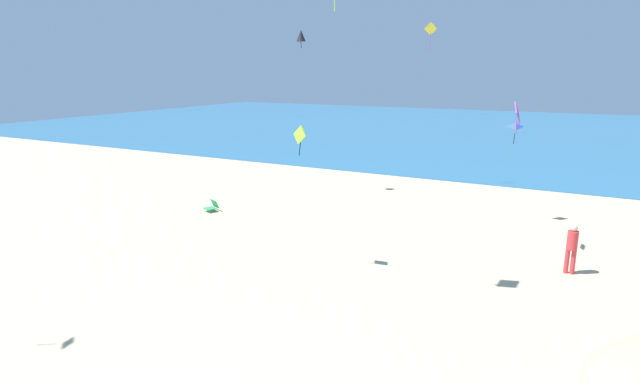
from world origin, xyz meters
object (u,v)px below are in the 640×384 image
(beach_chair_far_left, at_px, (212,206))
(kite_black, at_px, (301,36))
(kite_lime, at_px, (300,135))
(kite_purple, at_px, (517,113))
(person_0, at_px, (572,245))
(kite_yellow, at_px, (431,30))
(kite_blue, at_px, (516,125))

(beach_chair_far_left, height_order, kite_black, kite_black)
(beach_chair_far_left, distance_m, kite_lime, 9.74)
(kite_purple, bearing_deg, kite_lime, -140.22)
(person_0, height_order, kite_purple, kite_purple)
(kite_purple, distance_m, kite_lime, 7.98)
(kite_yellow, xyz_separation_m, kite_blue, (5.51, -5.21, -4.54))
(beach_chair_far_left, xyz_separation_m, kite_blue, (13.13, 4.93, 4.17))
(person_0, xyz_separation_m, kite_purple, (-2.26, 1.26, 4.26))
(person_0, bearing_deg, kite_black, 65.12)
(kite_black, height_order, kite_blue, kite_black)
(kite_purple, height_order, kite_lime, kite_purple)
(kite_black, bearing_deg, kite_lime, -60.47)
(kite_purple, bearing_deg, kite_black, 157.81)
(kite_yellow, relative_size, kite_blue, 1.52)
(kite_yellow, xyz_separation_m, kite_black, (-5.67, -4.60, -0.40))
(kite_black, relative_size, kite_lime, 0.94)
(beach_chair_far_left, distance_m, kite_black, 10.17)
(kite_black, height_order, kite_lime, kite_black)
(person_0, height_order, kite_black, kite_black)
(kite_yellow, bearing_deg, beach_chair_far_left, -126.92)
(person_0, bearing_deg, kite_blue, 25.58)
(person_0, distance_m, kite_lime, 9.91)
(person_0, relative_size, kite_yellow, 1.11)
(kite_purple, distance_m, kite_yellow, 11.74)
(beach_chair_far_left, bearing_deg, kite_purple, 117.17)
(kite_purple, relative_size, kite_yellow, 0.74)
(beach_chair_far_left, height_order, kite_purple, kite_purple)
(beach_chair_far_left, distance_m, kite_yellow, 15.38)
(kite_purple, bearing_deg, kite_blue, 97.04)
(person_0, height_order, kite_yellow, kite_yellow)
(kite_yellow, bearing_deg, kite_lime, -90.35)
(kite_lime, bearing_deg, kite_purple, 39.78)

